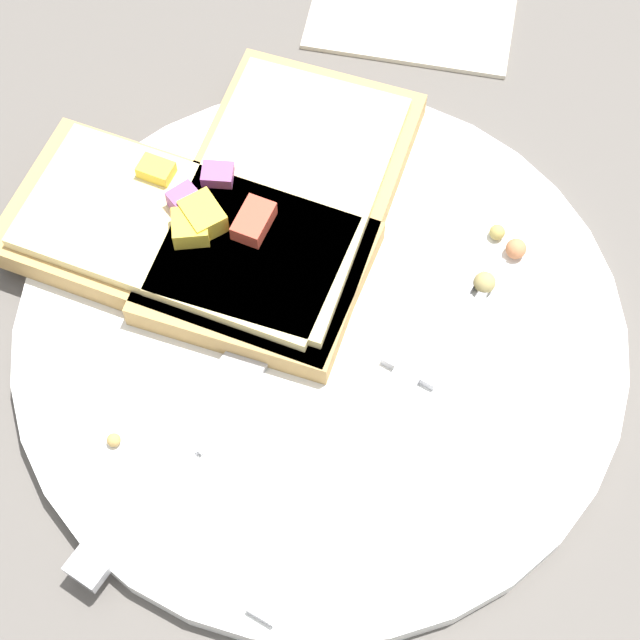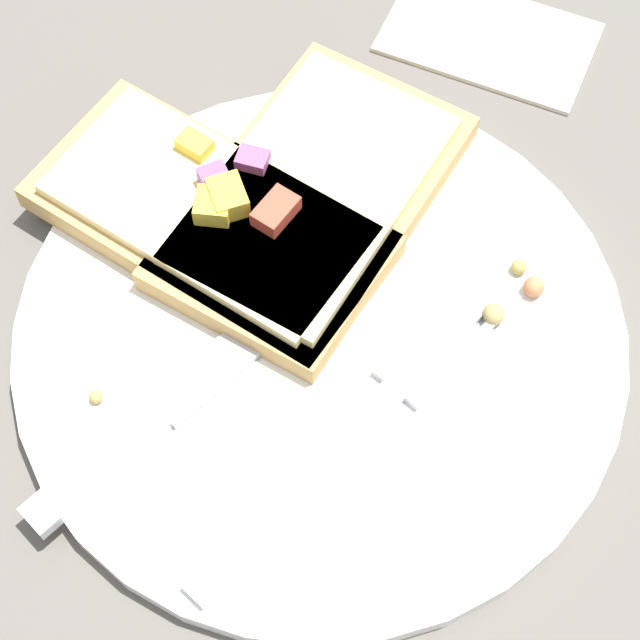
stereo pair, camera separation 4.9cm
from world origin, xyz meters
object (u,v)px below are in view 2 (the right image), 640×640
object	(u,v)px
fork	(375,411)
pizza_slice_corner	(210,217)
pizza_slice_main	(311,198)
napkin	(489,36)
plate	(320,336)
knife	(174,402)

from	to	relation	value
fork	pizza_slice_corner	world-z (taller)	pizza_slice_corner
pizza_slice_main	napkin	size ratio (longest dim) A/B	1.54
pizza_slice_corner	plate	bearing A→B (deg)	167.28
plate	pizza_slice_main	xyz separation A→B (m)	(0.03, -0.06, 0.02)
knife	fork	bearing A→B (deg)	-47.32
pizza_slice_main	pizza_slice_corner	xyz separation A→B (m)	(0.04, 0.03, -0.00)
plate	pizza_slice_corner	xyz separation A→B (m)	(0.07, -0.03, 0.02)
fork	pizza_slice_main	size ratio (longest dim) A/B	1.12
fork	pizza_slice_main	xyz separation A→B (m)	(0.07, -0.09, 0.01)
plate	napkin	world-z (taller)	plate
pizza_slice_corner	pizza_slice_main	bearing A→B (deg)	-133.24
plate	knife	world-z (taller)	knife
knife	pizza_slice_corner	bearing A→B (deg)	37.98
pizza_slice_corner	knife	bearing A→B (deg)	116.26
fork	knife	size ratio (longest dim) A/B	1.07
pizza_slice_corner	napkin	world-z (taller)	pizza_slice_corner
fork	napkin	xyz separation A→B (m)	(0.03, -0.24, -0.01)
plate	pizza_slice_main	world-z (taller)	pizza_slice_main
fork	napkin	bearing A→B (deg)	25.93
plate	pizza_slice_corner	size ratio (longest dim) A/B	1.55
knife	pizza_slice_main	xyz separation A→B (m)	(-0.01, -0.12, 0.01)
plate	napkin	distance (m)	0.21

